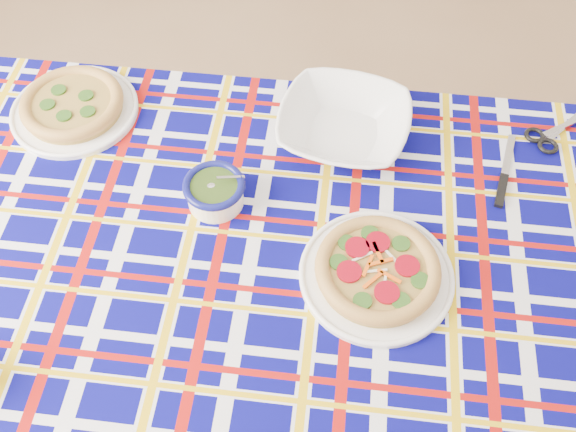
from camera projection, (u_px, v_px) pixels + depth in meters
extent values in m
plane|color=#8A6847|center=(334.00, 384.00, 1.79)|extent=(4.00, 4.00, 0.00)
cube|color=brown|center=(285.00, 262.00, 1.23)|extent=(1.70, 1.33, 0.04)
cylinder|color=brown|center=(60.00, 177.00, 1.80)|extent=(0.06, 0.06, 0.66)
cylinder|color=brown|center=(560.00, 225.00, 1.71)|extent=(0.06, 0.06, 0.66)
imported|color=white|center=(344.00, 125.00, 1.36)|extent=(0.37, 0.37, 0.07)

